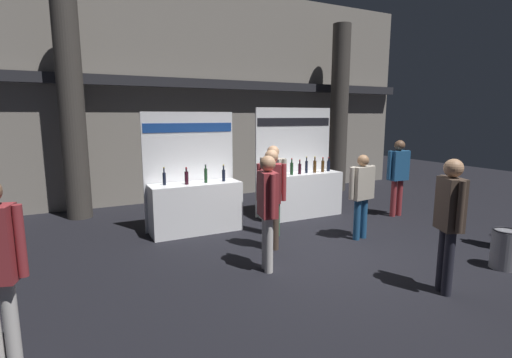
{
  "coord_description": "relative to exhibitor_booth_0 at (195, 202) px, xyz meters",
  "views": [
    {
      "loc": [
        -3.73,
        -4.84,
        2.27
      ],
      "look_at": [
        -0.67,
        1.31,
        1.11
      ],
      "focal_mm": 26.29,
      "sensor_mm": 36.0,
      "label": 1
    }
  ],
  "objects": [
    {
      "name": "visitor_8",
      "position": [
        0.85,
        -1.58,
        0.43
      ],
      "size": [
        0.44,
        0.38,
        1.72
      ],
      "rotation": [
        0.0,
        0.0,
        2.59
      ],
      "color": "#47382D",
      "rests_on": "ground_plane"
    },
    {
      "name": "visitor_6",
      "position": [
        4.48,
        -0.92,
        0.46
      ],
      "size": [
        0.6,
        0.26,
        1.74
      ],
      "rotation": [
        0.0,
        0.0,
        3.11
      ],
      "color": "maroon",
      "rests_on": "ground_plane"
    },
    {
      "name": "visitor_4",
      "position": [
        2.09,
        -3.98,
        0.45
      ],
      "size": [
        0.35,
        0.48,
        1.75
      ],
      "rotation": [
        0.0,
        0.0,
        1.15
      ],
      "color": "#23232D",
      "rests_on": "ground_plane"
    },
    {
      "name": "ground_plane",
      "position": [
        1.6,
        -2.15,
        -0.59
      ],
      "size": [
        25.22,
        25.22,
        0.0
      ],
      "primitive_type": "plane",
      "color": "black"
    },
    {
      "name": "visitor_3",
      "position": [
        0.37,
        -2.33,
        0.43
      ],
      "size": [
        0.29,
        0.53,
        1.72
      ],
      "rotation": [
        0.0,
        0.0,
        4.51
      ],
      "color": "silver",
      "rests_on": "ground_plane"
    },
    {
      "name": "hall_colonnade",
      "position": [
        1.6,
        2.93,
        2.2
      ],
      "size": [
        12.61,
        1.28,
        5.66
      ],
      "color": "gray",
      "rests_on": "ground_plane"
    },
    {
      "name": "visitor_0",
      "position": [
        2.61,
        -1.82,
        0.35
      ],
      "size": [
        0.63,
        0.27,
        1.58
      ],
      "rotation": [
        0.0,
        0.0,
        3.29
      ],
      "color": "navy",
      "rests_on": "ground_plane"
    },
    {
      "name": "trash_bin",
      "position": [
        3.6,
        -3.85,
        -0.29
      ],
      "size": [
        0.38,
        0.38,
        0.6
      ],
      "color": "slate",
      "rests_on": "ground_plane"
    },
    {
      "name": "visitor_5",
      "position": [
        1.26,
        -0.88,
        0.45
      ],
      "size": [
        0.42,
        0.53,
        1.73
      ],
      "rotation": [
        0.0,
        0.0,
        5.19
      ],
      "color": "#33563D",
      "rests_on": "ground_plane"
    },
    {
      "name": "exhibitor_booth_1",
      "position": [
        2.52,
        0.1,
        0.02
      ],
      "size": [
        1.97,
        0.66,
        2.46
      ],
      "color": "white",
      "rests_on": "ground_plane"
    },
    {
      "name": "exhibitor_booth_0",
      "position": [
        0.0,
        0.0,
        0.0
      ],
      "size": [
        1.85,
        0.66,
        2.35
      ],
      "color": "white",
      "rests_on": "ground_plane"
    }
  ]
}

